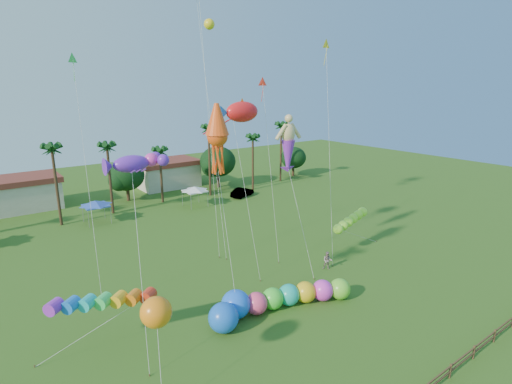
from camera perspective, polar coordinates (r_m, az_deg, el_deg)
ground at (r=30.22m, az=12.24°, el=-20.84°), size 160.00×160.00×0.00m
tree_line at (r=65.10m, az=-15.61°, el=2.60°), size 69.46×8.91×11.00m
buildings_row at (r=69.26m, az=-22.43°, el=0.80°), size 35.00×7.00×4.00m
tent_row at (r=55.53m, az=-21.75°, el=-1.61°), size 31.00×4.00×0.60m
car_b at (r=65.20m, az=-1.97°, el=-0.02°), size 4.80×2.99×1.49m
spectator_b at (r=40.37m, az=10.18°, el=-9.62°), size 1.10×1.11×1.81m
caterpillar_inflatable at (r=33.49m, az=3.86°, el=-14.73°), size 10.98×5.20×2.28m
blue_ball at (r=30.63m, az=-4.67°, el=-17.45°), size 2.25×2.25×2.25m
rainbow_tube at (r=29.61m, az=-18.30°, el=-14.86°), size 8.90×4.14×3.63m
green_worm at (r=42.88m, az=11.65°, el=-5.21°), size 9.55×2.95×3.63m
orange_ball_kite at (r=23.60m, az=-14.08°, el=-16.33°), size 2.11×2.63×6.31m
merman_kite at (r=38.33m, az=4.62°, el=6.36°), size 2.51×5.54×14.47m
fish_kite at (r=38.15m, az=-1.99°, el=11.37°), size 5.37×5.93×16.24m
squid_kite at (r=29.97m, az=-5.55°, el=7.92°), size 1.96×4.15×16.41m
lobster_kite at (r=26.33m, az=-17.40°, el=3.86°), size 4.29×5.08×13.54m
delta_kite_red at (r=39.95m, az=1.00°, el=14.79°), size 1.11×3.27×18.37m
delta_kite_yellow at (r=41.77m, az=10.02°, el=19.41°), size 2.60×4.29×21.98m
delta_kite_green at (r=35.87m, az=-24.62°, el=16.00°), size 1.36×4.70×20.06m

